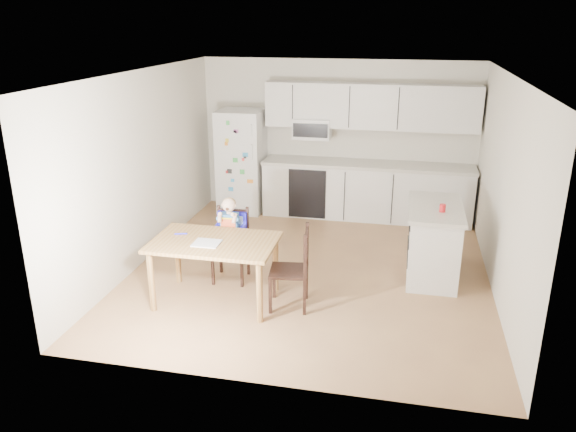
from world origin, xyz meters
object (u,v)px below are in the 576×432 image
(refrigerator, at_px, (242,161))
(dining_table, at_px, (214,249))
(kitchen_island, at_px, (433,241))
(red_cup, at_px, (443,208))
(chair_booster, at_px, (231,230))
(chair_side, at_px, (297,263))

(refrigerator, relative_size, dining_table, 1.21)
(refrigerator, distance_m, kitchen_island, 3.68)
(kitchen_island, xyz_separation_m, red_cup, (0.06, -0.19, 0.50))
(refrigerator, height_order, dining_table, refrigerator)
(kitchen_island, height_order, chair_booster, chair_booster)
(chair_side, bearing_deg, red_cup, 115.25)
(refrigerator, bearing_deg, chair_booster, -76.56)
(kitchen_island, bearing_deg, chair_booster, -165.69)
(kitchen_island, xyz_separation_m, chair_booster, (-2.46, -0.63, 0.18))
(kitchen_island, bearing_deg, dining_table, -153.16)
(red_cup, bearing_deg, refrigerator, 145.33)
(chair_booster, height_order, chair_side, chair_booster)
(dining_table, bearing_deg, red_cup, 22.65)
(chair_booster, bearing_deg, red_cup, 6.88)
(dining_table, relative_size, chair_side, 1.47)
(kitchen_island, relative_size, chair_side, 1.31)
(chair_side, bearing_deg, refrigerator, -160.51)
(chair_side, bearing_deg, chair_booster, -127.22)
(red_cup, relative_size, chair_booster, 0.09)
(dining_table, xyz_separation_m, chair_side, (0.94, 0.06, -0.11))
(refrigerator, xyz_separation_m, red_cup, (3.14, -2.17, 0.12))
(dining_table, bearing_deg, chair_booster, 90.21)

